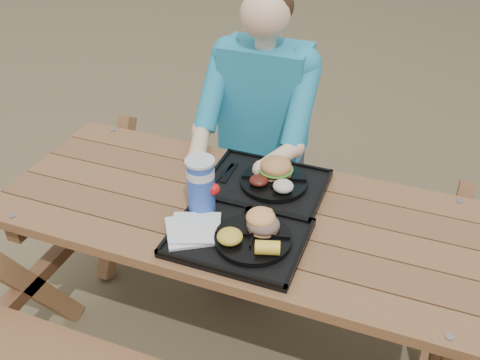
% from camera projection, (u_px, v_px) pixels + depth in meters
% --- Properties ---
extents(ground, '(60.00, 60.00, 0.00)m').
position_uv_depth(ground, '(240.00, 342.00, 2.39)').
color(ground, '#999999').
rests_on(ground, ground).
extents(picnic_table, '(1.80, 1.49, 0.75)m').
position_uv_depth(picnic_table, '(240.00, 282.00, 2.17)').
color(picnic_table, '#999999').
rests_on(picnic_table, ground).
extents(tray_near, '(0.45, 0.35, 0.02)m').
position_uv_depth(tray_near, '(238.00, 239.00, 1.81)').
color(tray_near, black).
rests_on(tray_near, picnic_table).
extents(tray_far, '(0.45, 0.35, 0.02)m').
position_uv_depth(tray_far, '(266.00, 186.00, 2.06)').
color(tray_far, black).
rests_on(tray_far, picnic_table).
extents(plate_near, '(0.26, 0.26, 0.02)m').
position_uv_depth(plate_near, '(253.00, 239.00, 1.78)').
color(plate_near, black).
rests_on(plate_near, tray_near).
extents(plate_far, '(0.26, 0.26, 0.02)m').
position_uv_depth(plate_far, '(274.00, 182.00, 2.05)').
color(plate_far, black).
rests_on(plate_far, tray_far).
extents(napkin_stack, '(0.24, 0.24, 0.02)m').
position_uv_depth(napkin_stack, '(192.00, 230.00, 1.82)').
color(napkin_stack, silver).
rests_on(napkin_stack, tray_near).
extents(soda_cup, '(0.10, 0.10, 0.20)m').
position_uv_depth(soda_cup, '(201.00, 186.00, 1.87)').
color(soda_cup, '#163DA8').
rests_on(soda_cup, tray_near).
extents(condiment_bbq, '(0.04, 0.04, 0.03)m').
position_uv_depth(condiment_bbq, '(250.00, 212.00, 1.89)').
color(condiment_bbq, black).
rests_on(condiment_bbq, tray_near).
extents(condiment_mustard, '(0.05, 0.05, 0.03)m').
position_uv_depth(condiment_mustard, '(267.00, 215.00, 1.87)').
color(condiment_mustard, yellow).
rests_on(condiment_mustard, tray_near).
extents(sandwich, '(0.11, 0.11, 0.11)m').
position_uv_depth(sandwich, '(263.00, 217.00, 1.77)').
color(sandwich, '#F4A256').
rests_on(sandwich, plate_near).
extents(mac_cheese, '(0.09, 0.09, 0.04)m').
position_uv_depth(mac_cheese, '(230.00, 236.00, 1.74)').
color(mac_cheese, gold).
rests_on(mac_cheese, plate_near).
extents(corn_cob, '(0.10, 0.10, 0.05)m').
position_uv_depth(corn_cob, '(267.00, 248.00, 1.69)').
color(corn_cob, yellow).
rests_on(corn_cob, plate_near).
extents(cutlery_far, '(0.03, 0.15, 0.01)m').
position_uv_depth(cutlery_far, '(229.00, 173.00, 2.11)').
color(cutlery_far, black).
rests_on(cutlery_far, tray_far).
extents(burger, '(0.12, 0.12, 0.11)m').
position_uv_depth(burger, '(276.00, 163.00, 2.04)').
color(burger, '#C97F46').
rests_on(burger, plate_far).
extents(baked_beans, '(0.07, 0.07, 0.03)m').
position_uv_depth(baked_beans, '(259.00, 180.00, 2.01)').
color(baked_beans, '#4F180F').
rests_on(baked_beans, plate_far).
extents(potato_salad, '(0.08, 0.08, 0.04)m').
position_uv_depth(potato_salad, '(283.00, 186.00, 1.97)').
color(potato_salad, beige).
rests_on(potato_salad, plate_far).
extents(diner, '(0.48, 0.84, 1.28)m').
position_uv_depth(diner, '(262.00, 146.00, 2.54)').
color(diner, teal).
rests_on(diner, ground).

